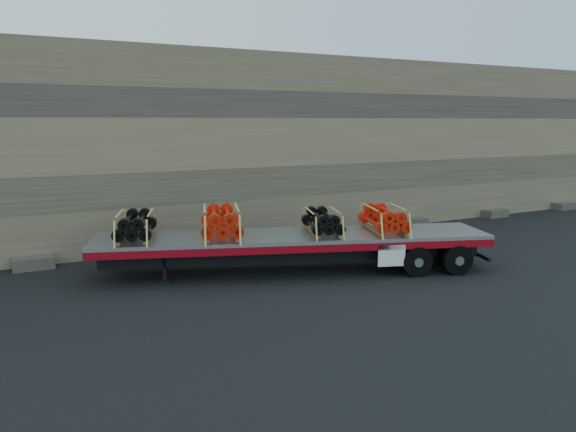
% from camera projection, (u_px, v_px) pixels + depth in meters
% --- Properties ---
extents(ground, '(120.00, 120.00, 0.00)m').
position_uv_depth(ground, '(335.00, 272.00, 16.91)').
color(ground, black).
rests_on(ground, ground).
extents(rock_wall, '(44.00, 3.00, 7.00)m').
position_uv_depth(rock_wall, '(246.00, 147.00, 21.97)').
color(rock_wall, '#7A6B54').
rests_on(rock_wall, ground).
extents(trailer, '(11.72, 6.01, 1.16)m').
position_uv_depth(trailer, '(293.00, 253.00, 16.81)').
color(trailer, '#A5A7AC').
rests_on(trailer, ground).
extents(bundle_front, '(1.66, 2.28, 0.73)m').
position_uv_depth(bundle_front, '(136.00, 226.00, 15.98)').
color(bundle_front, black).
rests_on(bundle_front, trailer).
extents(bundle_midfront, '(1.85, 2.54, 0.81)m').
position_uv_depth(bundle_midfront, '(221.00, 223.00, 16.33)').
color(bundle_midfront, red).
rests_on(bundle_midfront, trailer).
extents(bundle_midrear, '(1.54, 2.11, 0.68)m').
position_uv_depth(bundle_midrear, '(322.00, 222.00, 16.78)').
color(bundle_midrear, black).
rests_on(bundle_midrear, trailer).
extents(bundle_rear, '(1.66, 2.29, 0.73)m').
position_uv_depth(bundle_rear, '(384.00, 220.00, 17.06)').
color(bundle_rear, red).
rests_on(bundle_rear, trailer).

